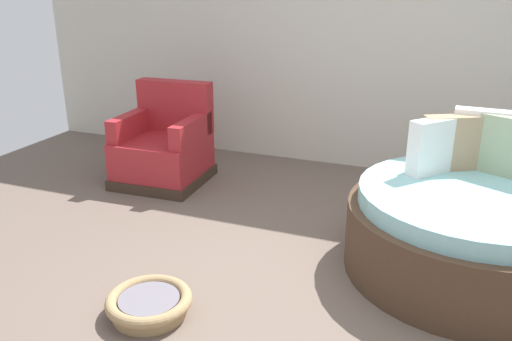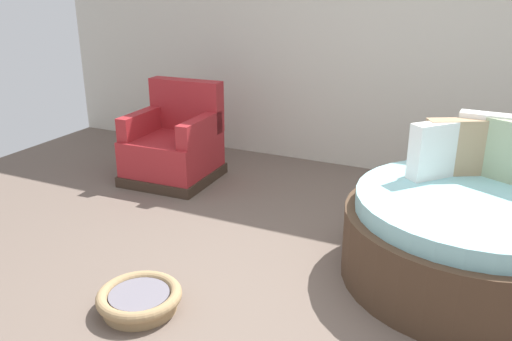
# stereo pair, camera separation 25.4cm
# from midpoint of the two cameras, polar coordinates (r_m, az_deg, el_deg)

# --- Properties ---
(ground_plane) EXTENTS (8.00, 8.00, 0.02)m
(ground_plane) POSITION_cam_midpoint_polar(r_m,az_deg,el_deg) (3.41, 7.34, -13.56)
(ground_plane) COLOR #66564C
(back_wall) EXTENTS (8.00, 0.12, 3.09)m
(back_wall) POSITION_cam_midpoint_polar(r_m,az_deg,el_deg) (5.35, 17.22, 15.79)
(back_wall) COLOR beige
(back_wall) RESTS_ON ground_plane
(round_daybed) EXTENTS (1.63, 1.63, 1.01)m
(round_daybed) POSITION_cam_midpoint_polar(r_m,az_deg,el_deg) (3.74, 24.20, -6.40)
(round_daybed) COLOR #473323
(round_daybed) RESTS_ON ground_plane
(red_armchair) EXTENTS (0.83, 0.83, 0.94)m
(red_armchair) POSITION_cam_midpoint_polar(r_m,az_deg,el_deg) (5.17, -7.45, 2.63)
(red_armchair) COLOR #38281E
(red_armchair) RESTS_ON ground_plane
(pet_basket) EXTENTS (0.51, 0.51, 0.13)m
(pet_basket) POSITION_cam_midpoint_polar(r_m,az_deg,el_deg) (3.27, -10.34, -13.63)
(pet_basket) COLOR #9E7F56
(pet_basket) RESTS_ON ground_plane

